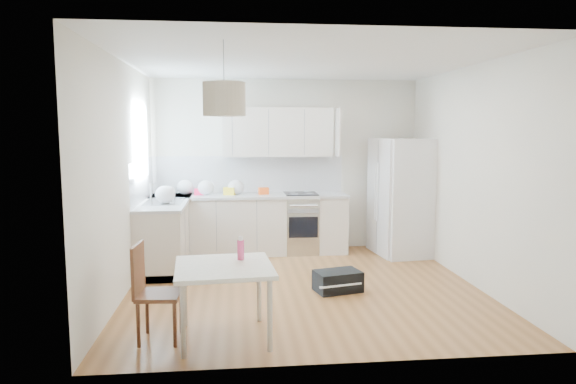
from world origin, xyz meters
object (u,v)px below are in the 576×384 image
object	(u,v)px
refrigerator	(403,197)
gym_bag	(338,281)
dining_chair	(160,292)
dining_table	(224,273)

from	to	relation	value
refrigerator	gym_bag	bearing A→B (deg)	-134.75
dining_chair	refrigerator	bearing A→B (deg)	46.76
dining_chair	gym_bag	distance (m)	2.29
gym_bag	dining_table	bearing A→B (deg)	-150.01
refrigerator	gym_bag	size ratio (longest dim) A/B	3.38
refrigerator	dining_chair	world-z (taller)	refrigerator
dining_chair	gym_bag	xyz separation A→B (m)	(1.89, 1.24, -0.33)
dining_table	gym_bag	world-z (taller)	dining_table
gym_bag	dining_chair	bearing A→B (deg)	-160.46
refrigerator	dining_table	size ratio (longest dim) A/B	1.91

